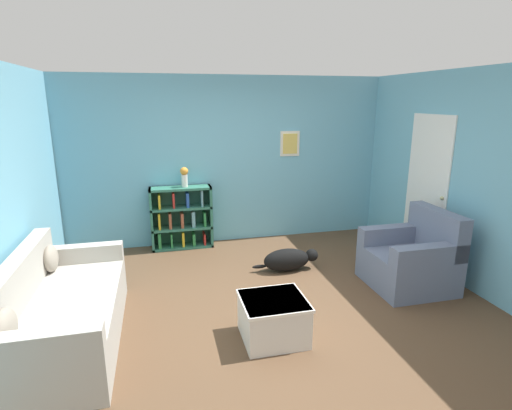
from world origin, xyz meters
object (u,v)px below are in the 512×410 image
Objects in this scene: vase at (184,176)px; bookshelf at (181,218)px; coffee_table at (273,317)px; dog at (289,259)px; couch at (61,313)px; recliner_chair at (412,259)px.

bookshelf is at bearing 165.32° from vase.
dog is at bearing 66.46° from coffee_table.
couch is at bearing -157.37° from dog.
recliner_chair is (3.91, 0.30, 0.03)m from couch.
coffee_table is 2.92m from vase.
coffee_table is at bearing -11.46° from couch.
couch reaches higher than coffee_table.
coffee_table is (-1.97, -0.69, -0.12)m from recliner_chair.
vase is at bearing 60.06° from couch.
bookshelf is at bearing 136.63° from dog.
couch is 2.79m from vase.
vase is (-0.61, 2.71, 0.91)m from coffee_table.
bookshelf is (1.26, 2.33, 0.16)m from couch.
vase is (1.33, 2.31, 0.82)m from couch.
dog is at bearing 22.63° from couch.
bookshelf is 1.57× the size of coffee_table.
bookshelf reaches higher than recliner_chair.
recliner_chair is 3.37m from vase.
coffee_table is (1.95, -0.39, -0.09)m from couch.
recliner_chair reaches higher than dog.
couch is 1.99m from coffee_table.
recliner_chair is at bearing -37.47° from bookshelf.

